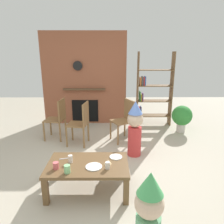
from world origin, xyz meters
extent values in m
plane|color=#BCB29E|center=(0.00, 0.00, 0.00)|extent=(12.00, 12.00, 0.00)
cube|color=#935138|center=(-0.56, 2.60, 1.20)|extent=(2.20, 0.18, 2.40)
cube|color=black|center=(-0.56, 2.50, 0.35)|extent=(0.70, 0.02, 0.60)
cube|color=brown|center=(-0.56, 2.46, 0.95)|extent=(1.10, 0.10, 0.04)
cylinder|color=black|center=(-0.71, 2.48, 1.55)|extent=(0.24, 0.04, 0.24)
cube|color=brown|center=(0.82, 2.40, 0.95)|extent=(0.02, 0.28, 1.90)
cube|color=brown|center=(1.70, 2.40, 0.95)|extent=(0.02, 0.28, 1.90)
cube|color=brown|center=(1.26, 2.40, 0.25)|extent=(0.86, 0.28, 0.02)
cube|color=brown|center=(1.26, 2.40, 0.65)|extent=(0.86, 0.28, 0.02)
cube|color=brown|center=(1.26, 2.40, 1.05)|extent=(0.86, 0.28, 0.02)
cube|color=brown|center=(1.26, 2.40, 1.45)|extent=(0.86, 0.28, 0.02)
cube|color=#B23333|center=(0.89, 2.40, 0.37)|extent=(0.03, 0.20, 0.22)
cube|color=#3359A5|center=(0.93, 2.40, 0.38)|extent=(0.02, 0.20, 0.24)
cube|color=#3F8C4C|center=(0.89, 2.40, 0.78)|extent=(0.03, 0.20, 0.24)
cube|color=gold|center=(0.93, 2.40, 0.74)|extent=(0.02, 0.20, 0.17)
cube|color=#8C4C99|center=(0.96, 2.40, 0.76)|extent=(0.02, 0.20, 0.20)
cube|color=#D87F3F|center=(0.89, 2.40, 1.16)|extent=(0.03, 0.20, 0.21)
cube|color=#4C4C51|center=(0.94, 2.40, 1.18)|extent=(0.04, 0.20, 0.23)
cube|color=#B23333|center=(0.98, 2.40, 1.17)|extent=(0.03, 0.20, 0.21)
cube|color=#3359A5|center=(1.01, 2.40, 1.18)|extent=(0.02, 0.20, 0.23)
cube|color=brown|center=(-0.19, -0.41, 0.39)|extent=(1.10, 0.67, 0.04)
cube|color=brown|center=(-0.69, -0.70, 0.18)|extent=(0.07, 0.07, 0.37)
cube|color=brown|center=(0.32, -0.70, 0.18)|extent=(0.07, 0.07, 0.37)
cube|color=brown|center=(-0.69, -0.12, 0.18)|extent=(0.07, 0.07, 0.37)
cube|color=brown|center=(0.32, -0.12, 0.18)|extent=(0.07, 0.07, 0.37)
cylinder|color=#8CD18C|center=(-0.42, -0.63, 0.46)|extent=(0.08, 0.08, 0.11)
cylinder|color=silver|center=(-0.43, -0.37, 0.46)|extent=(0.06, 0.06, 0.10)
cylinder|color=#E5666B|center=(-0.58, -0.54, 0.45)|extent=(0.08, 0.08, 0.09)
cylinder|color=silver|center=(0.09, -0.54, 0.46)|extent=(0.06, 0.06, 0.09)
cylinder|color=white|center=(-0.10, -0.50, 0.41)|extent=(0.22, 0.22, 0.01)
cylinder|color=white|center=(0.20, -0.23, 0.41)|extent=(0.18, 0.18, 0.01)
cone|color=#EAC68C|center=(0.09, -0.42, 0.44)|extent=(0.10, 0.10, 0.06)
cube|color=silver|center=(-0.53, -0.27, 0.41)|extent=(0.15, 0.06, 0.01)
sphere|color=beige|center=(0.46, -1.45, 0.62)|extent=(0.26, 0.26, 0.26)
cone|color=#4CB766|center=(0.46, -1.45, 0.82)|extent=(0.23, 0.23, 0.20)
cylinder|color=#D13838|center=(0.57, 0.64, 0.28)|extent=(0.25, 0.25, 0.56)
sphere|color=beige|center=(0.57, 0.64, 0.70)|extent=(0.29, 0.29, 0.29)
cone|color=#668CE5|center=(0.57, 0.64, 0.92)|extent=(0.26, 0.26, 0.23)
cube|color=olive|center=(-1.12, 1.44, 0.44)|extent=(0.45, 0.45, 0.02)
cube|color=olive|center=(-0.93, 1.42, 0.68)|extent=(0.08, 0.40, 0.45)
cylinder|color=olive|center=(-1.28, 1.64, 0.21)|extent=(0.04, 0.04, 0.43)
cylinder|color=olive|center=(-1.32, 1.29, 0.21)|extent=(0.04, 0.04, 0.43)
cylinder|color=olive|center=(-0.92, 1.60, 0.21)|extent=(0.04, 0.04, 0.43)
cylinder|color=olive|center=(-0.96, 1.24, 0.21)|extent=(0.04, 0.04, 0.43)
cube|color=olive|center=(-0.56, 1.13, 0.44)|extent=(0.45, 0.45, 0.02)
cube|color=olive|center=(-0.38, 1.11, 0.68)|extent=(0.09, 0.40, 0.45)
cylinder|color=olive|center=(-0.72, 1.34, 0.21)|extent=(0.04, 0.04, 0.43)
cylinder|color=olive|center=(-0.77, 0.98, 0.21)|extent=(0.04, 0.04, 0.43)
cylinder|color=olive|center=(-0.36, 1.29, 0.21)|extent=(0.04, 0.04, 0.43)
cylinder|color=olive|center=(-0.41, 0.93, 0.21)|extent=(0.04, 0.04, 0.43)
cube|color=olive|center=(0.36, 1.32, 0.44)|extent=(0.53, 0.53, 0.02)
cube|color=olive|center=(0.53, 1.40, 0.68)|extent=(0.20, 0.37, 0.45)
cylinder|color=olive|center=(0.12, 1.40, 0.21)|extent=(0.04, 0.04, 0.43)
cylinder|color=olive|center=(0.28, 1.08, 0.21)|extent=(0.04, 0.04, 0.43)
cylinder|color=olive|center=(0.45, 1.56, 0.21)|extent=(0.04, 0.04, 0.43)
cylinder|color=olive|center=(0.60, 1.23, 0.21)|extent=(0.04, 0.04, 0.43)
cylinder|color=beige|center=(1.85, 1.85, 0.10)|extent=(0.21, 0.21, 0.20)
sphere|color=#328B38|center=(1.85, 1.85, 0.41)|extent=(0.48, 0.48, 0.48)
camera|label=1|loc=(0.13, -2.94, 1.85)|focal=33.33mm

